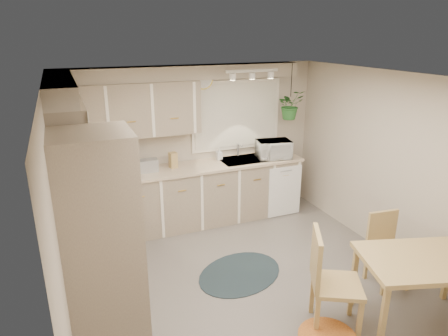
{
  "coord_description": "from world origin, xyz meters",
  "views": [
    {
      "loc": [
        -1.86,
        -3.62,
        2.84
      ],
      "look_at": [
        -0.14,
        0.55,
        1.31
      ],
      "focal_mm": 32.0,
      "sensor_mm": 36.0,
      "label": 1
    }
  ],
  "objects_px": {
    "chair_back": "(390,252)",
    "microwave": "(274,147)",
    "dining_table": "(419,291)",
    "braided_rug": "(240,273)",
    "chair_left": "(337,282)"
  },
  "relations": [
    {
      "from": "chair_back",
      "to": "microwave",
      "type": "distance_m",
      "value": 2.41
    },
    {
      "from": "dining_table",
      "to": "braided_rug",
      "type": "xyz_separation_m",
      "value": [
        -1.3,
        1.47,
        -0.37
      ]
    },
    {
      "from": "chair_left",
      "to": "chair_back",
      "type": "height_order",
      "value": "chair_left"
    },
    {
      "from": "chair_back",
      "to": "microwave",
      "type": "xyz_separation_m",
      "value": [
        -0.28,
        2.3,
        0.68
      ]
    },
    {
      "from": "dining_table",
      "to": "chair_left",
      "type": "height_order",
      "value": "chair_left"
    },
    {
      "from": "chair_back",
      "to": "braided_rug",
      "type": "bearing_deg",
      "value": -23.06
    },
    {
      "from": "dining_table",
      "to": "chair_back",
      "type": "height_order",
      "value": "chair_back"
    },
    {
      "from": "chair_left",
      "to": "microwave",
      "type": "xyz_separation_m",
      "value": [
        0.74,
        2.66,
        0.59
      ]
    },
    {
      "from": "braided_rug",
      "to": "chair_left",
      "type": "bearing_deg",
      "value": -67.99
    },
    {
      "from": "chair_left",
      "to": "dining_table",
      "type": "bearing_deg",
      "value": 100.25
    },
    {
      "from": "chair_back",
      "to": "dining_table",
      "type": "bearing_deg",
      "value": 77.81
    },
    {
      "from": "dining_table",
      "to": "braided_rug",
      "type": "height_order",
      "value": "dining_table"
    },
    {
      "from": "chair_left",
      "to": "microwave",
      "type": "distance_m",
      "value": 2.82
    },
    {
      "from": "dining_table",
      "to": "chair_back",
      "type": "bearing_deg",
      "value": 71.54
    },
    {
      "from": "chair_left",
      "to": "chair_back",
      "type": "xyz_separation_m",
      "value": [
        1.02,
        0.36,
        -0.09
      ]
    }
  ]
}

